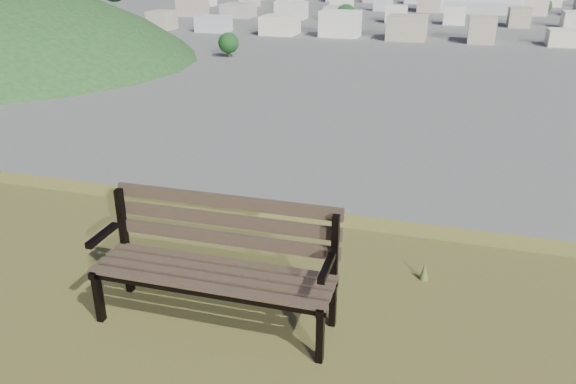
% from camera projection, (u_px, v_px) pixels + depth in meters
% --- Properties ---
extents(park_bench, '(1.85, 0.61, 0.96)m').
position_uv_depth(park_bench, '(217.00, 256.00, 4.28)').
color(park_bench, '#433626').
rests_on(park_bench, hilltop_mesa).
extents(arena, '(50.69, 26.03, 20.53)m').
position_uv_depth(arena, '(471.00, 2.00, 277.28)').
color(arena, beige).
rests_on(arena, ground).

